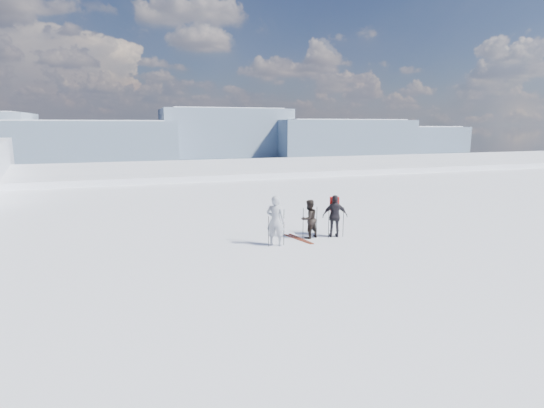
{
  "coord_description": "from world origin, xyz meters",
  "views": [
    {
      "loc": [
        -6.27,
        -11.06,
        4.42
      ],
      "look_at": [
        -1.51,
        3.0,
        1.66
      ],
      "focal_mm": 28.0,
      "sensor_mm": 36.0,
      "label": 1
    }
  ],
  "objects_px": {
    "skier_dark": "(309,219)",
    "skis_loose": "(299,239)",
    "skier_pack": "(335,216)",
    "skier_grey": "(275,221)"
  },
  "relations": [
    {
      "from": "skier_dark",
      "to": "skis_loose",
      "type": "distance_m",
      "value": 0.87
    },
    {
      "from": "skis_loose",
      "to": "skier_dark",
      "type": "bearing_deg",
      "value": 7.28
    },
    {
      "from": "skier_dark",
      "to": "skier_pack",
      "type": "xyz_separation_m",
      "value": [
        1.06,
        -0.17,
        0.08
      ]
    },
    {
      "from": "skier_dark",
      "to": "skier_pack",
      "type": "bearing_deg",
      "value": 151.89
    },
    {
      "from": "skier_dark",
      "to": "skis_loose",
      "type": "xyz_separation_m",
      "value": [
        -0.43,
        -0.05,
        -0.76
      ]
    },
    {
      "from": "skier_grey",
      "to": "skis_loose",
      "type": "distance_m",
      "value": 1.58
    },
    {
      "from": "skier_pack",
      "to": "skis_loose",
      "type": "relative_size",
      "value": 1.01
    },
    {
      "from": "skier_grey",
      "to": "skier_pack",
      "type": "height_order",
      "value": "skier_grey"
    },
    {
      "from": "skier_pack",
      "to": "skis_loose",
      "type": "height_order",
      "value": "skier_pack"
    },
    {
      "from": "skier_grey",
      "to": "skier_dark",
      "type": "bearing_deg",
      "value": -127.75
    }
  ]
}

